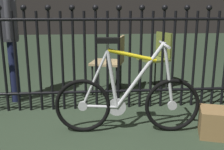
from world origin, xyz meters
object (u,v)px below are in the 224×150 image
(person_visitor, at_px, (10,29))
(display_crate, at_px, (215,123))
(bicycle, at_px, (127,99))
(chair_olive, at_px, (158,55))
(chair_tan, at_px, (113,59))

(person_visitor, xyz_separation_m, display_crate, (2.18, -1.25, -0.80))
(bicycle, bearing_deg, display_crate, -11.11)
(chair_olive, bearing_deg, person_visitor, -169.31)
(bicycle, xyz_separation_m, chair_olive, (0.67, 1.47, 0.18))
(chair_tan, xyz_separation_m, person_visitor, (-1.32, -0.19, 0.44))
(chair_tan, distance_m, person_visitor, 1.40)
(bicycle, relative_size, display_crate, 4.87)
(chair_olive, xyz_separation_m, display_crate, (0.16, -1.63, -0.38))
(bicycle, height_order, display_crate, bicycle)
(bicycle, distance_m, display_crate, 0.87)
(chair_olive, xyz_separation_m, person_visitor, (-2.02, -0.38, 0.42))
(chair_olive, xyz_separation_m, chair_tan, (-0.70, -0.20, -0.01))
(bicycle, height_order, chair_tan, bicycle)
(chair_olive, height_order, display_crate, chair_olive)
(chair_tan, bearing_deg, display_crate, -58.97)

